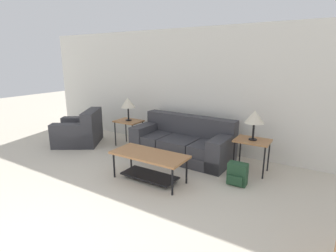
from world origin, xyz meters
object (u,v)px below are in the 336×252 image
at_px(couch, 183,143).
at_px(backpack, 237,174).
at_px(table_lamp_left, 128,103).
at_px(side_table_right, 252,143).
at_px(table_lamp_right, 255,117).
at_px(armchair, 80,132).
at_px(side_table_left, 129,123).
at_px(coffee_table, 149,161).

distance_m(couch, backpack, 1.49).
bearing_deg(table_lamp_left, backpack, -12.66).
xyz_separation_m(couch, table_lamp_left, (-1.40, -0.02, 0.70)).
bearing_deg(couch, backpack, -25.35).
bearing_deg(couch, side_table_right, -0.88).
distance_m(table_lamp_right, backpack, 1.03).
bearing_deg(armchair, side_table_left, 24.24).
bearing_deg(backpack, table_lamp_right, 85.35).
height_order(couch, armchair, couch).
relative_size(coffee_table, backpack, 3.50).
xyz_separation_m(couch, backpack, (1.35, -0.64, -0.12)).
xyz_separation_m(couch, coffee_table, (0.06, -1.25, 0.05)).
xyz_separation_m(couch, side_table_left, (-1.40, -0.02, 0.24)).
xyz_separation_m(armchair, coffee_table, (2.56, -0.74, 0.06)).
height_order(coffee_table, backpack, coffee_table).
relative_size(side_table_right, table_lamp_left, 1.14).
xyz_separation_m(armchair, table_lamp_left, (1.10, 0.49, 0.72)).
xyz_separation_m(side_table_right, table_lamp_right, (-0.00, 0.00, 0.47)).
bearing_deg(table_lamp_left, side_table_left, 0.00).
relative_size(armchair, table_lamp_right, 2.53).
bearing_deg(side_table_left, backpack, -12.66).
height_order(table_lamp_left, table_lamp_right, same).
relative_size(couch, side_table_left, 3.46).
distance_m(side_table_right, table_lamp_left, 2.84).
bearing_deg(table_lamp_right, couch, 179.12).
relative_size(table_lamp_left, table_lamp_right, 1.00).
relative_size(coffee_table, table_lamp_right, 2.43).
distance_m(armchair, coffee_table, 2.66).
height_order(armchair, side_table_right, armchair).
xyz_separation_m(side_table_right, table_lamp_left, (-2.80, 0.00, 0.47)).
relative_size(side_table_left, side_table_right, 1.00).
bearing_deg(side_table_left, coffee_table, -40.12).
xyz_separation_m(side_table_left, backpack, (2.75, -0.62, -0.36)).
height_order(couch, backpack, couch).
xyz_separation_m(table_lamp_left, table_lamp_right, (2.80, 0.00, 0.00)).
bearing_deg(coffee_table, couch, 92.84).
height_order(coffee_table, side_table_left, side_table_left).
bearing_deg(table_lamp_right, backpack, -94.65).
bearing_deg(side_table_right, couch, 179.12).
distance_m(couch, side_table_left, 1.42).
bearing_deg(table_lamp_left, armchair, -155.76).
distance_m(side_table_right, backpack, 0.71).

